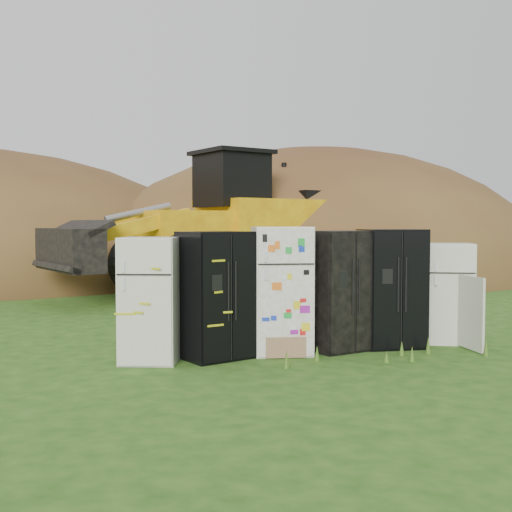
{
  "coord_description": "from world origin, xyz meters",
  "views": [
    {
      "loc": [
        -3.71,
        -9.08,
        1.97
      ],
      "look_at": [
        -0.37,
        2.0,
        1.37
      ],
      "focal_mm": 45.0,
      "sensor_mm": 36.0,
      "label": 1
    }
  ],
  "objects_px": {
    "wheel_loader": "(200,223)",
    "fridge_sticker": "(282,290)",
    "fridge_black_side": "(216,295)",
    "fridge_open_door": "(449,293)",
    "fridge_dark_mid": "(339,290)",
    "fridge_leftmost": "(150,300)",
    "fridge_black_right": "(391,288)"
  },
  "relations": [
    {
      "from": "fridge_leftmost",
      "to": "fridge_sticker",
      "type": "relative_size",
      "value": 0.93
    },
    {
      "from": "fridge_black_right",
      "to": "wheel_loader",
      "type": "distance_m",
      "value": 7.74
    },
    {
      "from": "fridge_black_side",
      "to": "fridge_open_door",
      "type": "xyz_separation_m",
      "value": [
        3.94,
        0.08,
        -0.11
      ]
    },
    {
      "from": "fridge_black_side",
      "to": "fridge_dark_mid",
      "type": "distance_m",
      "value": 1.96
    },
    {
      "from": "fridge_leftmost",
      "to": "fridge_black_right",
      "type": "bearing_deg",
      "value": 19.86
    },
    {
      "from": "wheel_loader",
      "to": "fridge_leftmost",
      "type": "bearing_deg",
      "value": -124.48
    },
    {
      "from": "fridge_dark_mid",
      "to": "wheel_loader",
      "type": "height_order",
      "value": "wheel_loader"
    },
    {
      "from": "fridge_leftmost",
      "to": "fridge_black_side",
      "type": "bearing_deg",
      "value": 18.39
    },
    {
      "from": "fridge_black_right",
      "to": "fridge_open_door",
      "type": "xyz_separation_m",
      "value": [
        1.07,
        0.03,
        -0.12
      ]
    },
    {
      "from": "fridge_open_door",
      "to": "wheel_loader",
      "type": "xyz_separation_m",
      "value": [
        -2.59,
        7.48,
        1.14
      ]
    },
    {
      "from": "fridge_sticker",
      "to": "wheel_loader",
      "type": "height_order",
      "value": "wheel_loader"
    },
    {
      "from": "fridge_black_side",
      "to": "wheel_loader",
      "type": "bearing_deg",
      "value": 61.19
    },
    {
      "from": "fridge_dark_mid",
      "to": "wheel_loader",
      "type": "bearing_deg",
      "value": 81.3
    },
    {
      "from": "fridge_sticker",
      "to": "wheel_loader",
      "type": "distance_m",
      "value": 7.58
    },
    {
      "from": "fridge_sticker",
      "to": "fridge_open_door",
      "type": "relative_size",
      "value": 1.17
    },
    {
      "from": "fridge_leftmost",
      "to": "wheel_loader",
      "type": "xyz_separation_m",
      "value": [
        2.3,
        7.54,
        1.07
      ]
    },
    {
      "from": "wheel_loader",
      "to": "fridge_sticker",
      "type": "bearing_deg",
      "value": -109.96
    },
    {
      "from": "fridge_leftmost",
      "to": "fridge_open_door",
      "type": "distance_m",
      "value": 4.89
    },
    {
      "from": "fridge_sticker",
      "to": "fridge_dark_mid",
      "type": "height_order",
      "value": "fridge_sticker"
    },
    {
      "from": "fridge_black_side",
      "to": "wheel_loader",
      "type": "relative_size",
      "value": 0.23
    },
    {
      "from": "fridge_leftmost",
      "to": "fridge_dark_mid",
      "type": "relative_size",
      "value": 0.96
    },
    {
      "from": "fridge_leftmost",
      "to": "fridge_black_right",
      "type": "relative_size",
      "value": 0.95
    },
    {
      "from": "fridge_dark_mid",
      "to": "fridge_open_door",
      "type": "bearing_deg",
      "value": -12.72
    },
    {
      "from": "fridge_sticker",
      "to": "fridge_black_right",
      "type": "relative_size",
      "value": 1.02
    },
    {
      "from": "fridge_dark_mid",
      "to": "fridge_leftmost",
      "type": "bearing_deg",
      "value": 167.35
    },
    {
      "from": "fridge_leftmost",
      "to": "wheel_loader",
      "type": "height_order",
      "value": "wheel_loader"
    },
    {
      "from": "fridge_black_side",
      "to": "fridge_sticker",
      "type": "distance_m",
      "value": 1.03
    },
    {
      "from": "fridge_black_side",
      "to": "fridge_sticker",
      "type": "bearing_deg",
      "value": -15.51
    },
    {
      "from": "fridge_dark_mid",
      "to": "fridge_open_door",
      "type": "xyz_separation_m",
      "value": [
        1.97,
        0.02,
        -0.11
      ]
    },
    {
      "from": "fridge_black_side",
      "to": "wheel_loader",
      "type": "distance_m",
      "value": 7.75
    },
    {
      "from": "fridge_black_right",
      "to": "fridge_sticker",
      "type": "bearing_deg",
      "value": -173.54
    },
    {
      "from": "fridge_black_side",
      "to": "fridge_dark_mid",
      "type": "height_order",
      "value": "fridge_dark_mid"
    }
  ]
}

